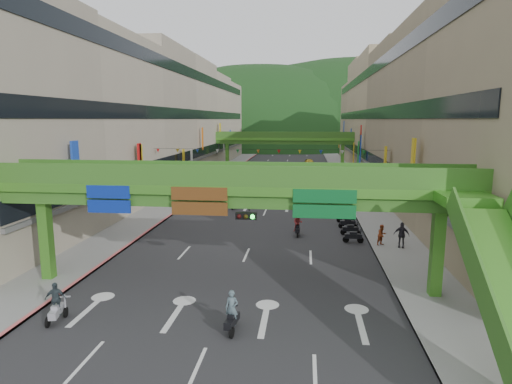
{
  "coord_description": "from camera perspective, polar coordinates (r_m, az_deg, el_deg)",
  "views": [
    {
      "loc": [
        3.97,
        -16.65,
        9.45
      ],
      "look_at": [
        0.0,
        18.0,
        3.5
      ],
      "focal_mm": 30.0,
      "sensor_mm": 36.0,
      "label": 1
    }
  ],
  "objects": [
    {
      "name": "pedestrian_blue",
      "position": [
        50.65,
        14.91,
        -0.33
      ],
      "size": [
        0.98,
        0.74,
        1.87
      ],
      "primitive_type": "imported",
      "rotation": [
        0.0,
        0.0,
        3.37
      ],
      "color": "#2B424F",
      "rests_on": "ground"
    },
    {
      "name": "sidewalk_right",
      "position": [
        67.67,
        12.44,
        1.49
      ],
      "size": [
        4.0,
        140.0,
        0.15
      ],
      "primitive_type": "cube",
      "color": "gray",
      "rests_on": "ground"
    },
    {
      "name": "sidewalk_left",
      "position": [
        68.95,
        -6.07,
        1.81
      ],
      "size": [
        4.0,
        140.0,
        0.15
      ],
      "primitive_type": "cube",
      "color": "gray",
      "rests_on": "ground"
    },
    {
      "name": "scooter_rider_near",
      "position": [
        19.86,
        -3.24,
        -15.84
      ],
      "size": [
        0.68,
        1.6,
        1.95
      ],
      "color": "black",
      "rests_on": "ground"
    },
    {
      "name": "hill_left",
      "position": [
        177.91,
        0.41,
        6.63
      ],
      "size": [
        168.0,
        140.0,
        112.0
      ],
      "primitive_type": "ellipsoid",
      "color": "#1C4419",
      "rests_on": "ground"
    },
    {
      "name": "parked_scooter_row",
      "position": [
        38.23,
        12.14,
        -4.04
      ],
      "size": [
        1.6,
        9.35,
        1.08
      ],
      "color": "black",
      "rests_on": "ground"
    },
    {
      "name": "ground",
      "position": [
        19.55,
        -6.37,
        -19.29
      ],
      "size": [
        320.0,
        320.0,
        0.0
      ],
      "primitive_type": "plane",
      "color": "black",
      "rests_on": "ground"
    },
    {
      "name": "scooter_rider_mid",
      "position": [
        35.18,
        5.59,
        -4.34
      ],
      "size": [
        0.75,
        1.6,
        1.88
      ],
      "color": "black",
      "rests_on": "ground"
    },
    {
      "name": "road_slab",
      "position": [
        67.43,
        3.1,
        1.62
      ],
      "size": [
        18.0,
        140.0,
        0.02
      ],
      "primitive_type": "cube",
      "color": "#28282B",
      "rests_on": "ground"
    },
    {
      "name": "bunting_string",
      "position": [
        46.95,
        1.67,
        5.41
      ],
      "size": [
        26.0,
        0.36,
        0.47
      ],
      "color": "black",
      "rests_on": "ground"
    },
    {
      "name": "pedestrian_red",
      "position": [
        33.44,
        16.43,
        -5.75
      ],
      "size": [
        0.96,
        0.91,
        1.56
      ],
      "primitive_type": "imported",
      "rotation": [
        0.0,
        0.0,
        0.59
      ],
      "color": "#983D1B",
      "rests_on": "ground"
    },
    {
      "name": "overpass_far",
      "position": [
        81.84,
        3.77,
        6.83
      ],
      "size": [
        28.0,
        2.2,
        7.1
      ],
      "color": "#4C9E2D",
      "rests_on": "ground"
    },
    {
      "name": "building_row_left",
      "position": [
        70.47,
        -12.6,
        9.46
      ],
      "size": [
        12.8,
        95.0,
        19.0
      ],
      "color": "#9E937F",
      "rests_on": "ground"
    },
    {
      "name": "scooter_rider_left",
      "position": [
        22.69,
        -25.14,
        -13.21
      ],
      "size": [
        1.01,
        1.58,
        1.97
      ],
      "color": "#95949D",
      "rests_on": "ground"
    },
    {
      "name": "curb_left",
      "position": [
        68.56,
        -4.52,
        1.8
      ],
      "size": [
        0.2,
        140.0,
        0.18
      ],
      "primitive_type": "cube",
      "color": "#CC5959",
      "rests_on": "ground"
    },
    {
      "name": "overpass_near",
      "position": [
        22.64,
        -1.29,
        -1.12
      ],
      "size": [
        28.0,
        12.27,
        7.1
      ],
      "color": "#4C9E2D",
      "rests_on": "ground"
    },
    {
      "name": "hill_right",
      "position": [
        198.0,
        12.71,
        6.71
      ],
      "size": [
        208.0,
        176.0,
        128.0
      ],
      "primitive_type": "ellipsoid",
      "color": "#1C4419",
      "rests_on": "ground"
    },
    {
      "name": "curb_right",
      "position": [
        67.5,
        10.83,
        1.54
      ],
      "size": [
        0.2,
        140.0,
        0.18
      ],
      "primitive_type": "cube",
      "color": "gray",
      "rests_on": "ground"
    },
    {
      "name": "building_row_right",
      "position": [
        68.31,
        19.44,
        9.15
      ],
      "size": [
        12.8,
        95.0,
        19.0
      ],
      "color": "gray",
      "rests_on": "ground"
    },
    {
      "name": "car_silver",
      "position": [
        60.37,
        -1.87,
        1.28
      ],
      "size": [
        1.42,
        3.86,
        1.26
      ],
      "primitive_type": "imported",
      "rotation": [
        0.0,
        0.0,
        -0.02
      ],
      "color": "#A4A5AB",
      "rests_on": "ground"
    },
    {
      "name": "pedestrian_dark",
      "position": [
        33.25,
        18.81,
        -5.67
      ],
      "size": [
        1.18,
        0.72,
        1.88
      ],
      "primitive_type": "imported",
      "rotation": [
        0.0,
        0.0,
        -0.26
      ],
      "color": "#25242B",
      "rests_on": "ground"
    },
    {
      "name": "scooter_rider_far",
      "position": [
        45.63,
        -2.97,
        -1.04
      ],
      "size": [
        0.84,
        1.6,
        1.94
      ],
      "color": "maroon",
      "rests_on": "ground"
    },
    {
      "name": "car_yellow",
      "position": [
        87.34,
        7.12,
        3.9
      ],
      "size": [
        2.22,
        4.66,
        1.54
      ],
      "primitive_type": "imported",
      "rotation": [
        0.0,
        0.0,
        0.09
      ],
      "color": "gold",
      "rests_on": "ground"
    }
  ]
}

